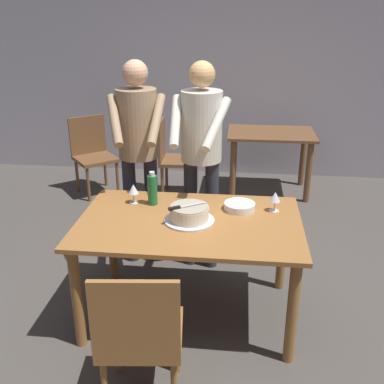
{
  "coord_description": "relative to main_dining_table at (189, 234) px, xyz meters",
  "views": [
    {
      "loc": [
        0.32,
        -2.75,
        2.07
      ],
      "look_at": [
        0.0,
        0.14,
        0.9
      ],
      "focal_mm": 42.6,
      "sensor_mm": 36.0,
      "label": 1
    }
  ],
  "objects": [
    {
      "name": "ground_plane",
      "position": [
        0.0,
        0.0,
        -0.64
      ],
      "size": [
        14.0,
        14.0,
        0.0
      ],
      "primitive_type": "plane",
      "color": "#4C4742"
    },
    {
      "name": "back_wall",
      "position": [
        0.0,
        3.18,
        0.71
      ],
      "size": [
        10.0,
        0.12,
        2.7
      ],
      "primitive_type": "cube",
      "color": "#ADA8B2",
      "rests_on": "ground_plane"
    },
    {
      "name": "main_dining_table",
      "position": [
        0.0,
        0.0,
        0.0
      ],
      "size": [
        1.5,
        0.97,
        0.75
      ],
      "color": "#9E6633",
      "rests_on": "ground_plane"
    },
    {
      "name": "cake_on_platter",
      "position": [
        0.0,
        -0.01,
        0.16
      ],
      "size": [
        0.34,
        0.34,
        0.11
      ],
      "color": "silver",
      "rests_on": "main_dining_table"
    },
    {
      "name": "cake_knife",
      "position": [
        -0.06,
        -0.05,
        0.22
      ],
      "size": [
        0.24,
        0.17,
        0.02
      ],
      "color": "silver",
      "rests_on": "cake_on_platter"
    },
    {
      "name": "plate_stack",
      "position": [
        0.33,
        0.22,
        0.13
      ],
      "size": [
        0.22,
        0.22,
        0.05
      ],
      "color": "white",
      "rests_on": "main_dining_table"
    },
    {
      "name": "wine_glass_near",
      "position": [
        -0.44,
        0.25,
        0.21
      ],
      "size": [
        0.08,
        0.08,
        0.14
      ],
      "color": "silver",
      "rests_on": "main_dining_table"
    },
    {
      "name": "wine_glass_far",
      "position": [
        0.58,
        0.22,
        0.21
      ],
      "size": [
        0.08,
        0.08,
        0.14
      ],
      "color": "silver",
      "rests_on": "main_dining_table"
    },
    {
      "name": "water_bottle",
      "position": [
        -0.3,
        0.24,
        0.22
      ],
      "size": [
        0.07,
        0.07,
        0.25
      ],
      "color": "#1E6B38",
      "rests_on": "main_dining_table"
    },
    {
      "name": "person_cutting_cake",
      "position": [
        0.01,
        0.7,
        0.43
      ],
      "size": [
        0.46,
        0.57,
        1.72
      ],
      "color": "#2D2D38",
      "rests_on": "ground_plane"
    },
    {
      "name": "person_standing_beside",
      "position": [
        -0.5,
        0.73,
        0.43
      ],
      "size": [
        0.46,
        0.57,
        1.72
      ],
      "color": "#2D2D38",
      "rests_on": "ground_plane"
    },
    {
      "name": "chair_near_side",
      "position": [
        -0.16,
        -0.86,
        -0.15
      ],
      "size": [
        0.48,
        0.48,
        0.9
      ],
      "color": "#9E6633",
      "rests_on": "ground_plane"
    },
    {
      "name": "background_table",
      "position": [
        0.67,
        2.48,
        -0.07
      ],
      "size": [
        1.0,
        0.7,
        0.74
      ],
      "color": "brown",
      "rests_on": "ground_plane"
    },
    {
      "name": "background_chair_0",
      "position": [
        -0.45,
        2.25,
        -0.15
      ],
      "size": [
        0.45,
        0.45,
        0.9
      ],
      "color": "brown",
      "rests_on": "ground_plane"
    },
    {
      "name": "background_chair_1",
      "position": [
        -1.42,
        2.27,
        -0.15
      ],
      "size": [
        0.62,
        0.62,
        0.9
      ],
      "color": "brown",
      "rests_on": "ground_plane"
    }
  ]
}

